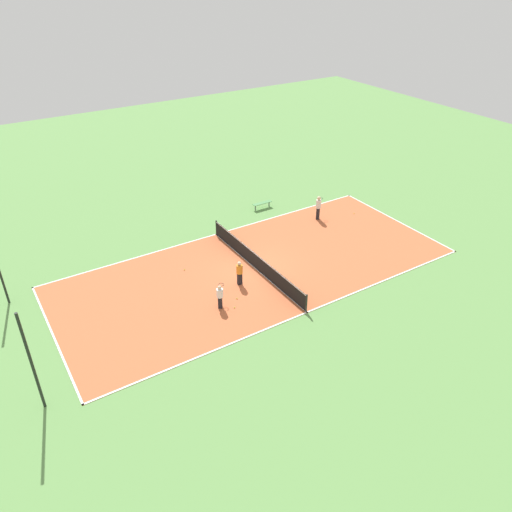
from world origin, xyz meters
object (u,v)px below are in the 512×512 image
at_px(tennis_ball_far_baseline, 184,270).
at_px(player_far_white, 318,206).
at_px(player_center_orange, 240,272).
at_px(tennis_ball_right_alley, 235,307).
at_px(tennis_ball_midcourt, 237,298).
at_px(tennis_ball_near_net, 354,213).
at_px(tennis_net, 256,261).
at_px(bench, 262,204).
at_px(fence_post_back_left, 31,363).
at_px(player_near_white, 220,295).

bearing_deg(tennis_ball_far_baseline, player_far_white, -84.39).
xyz_separation_m(player_center_orange, tennis_ball_far_baseline, (3.03, 2.07, -0.81)).
relative_size(player_center_orange, player_far_white, 0.86).
distance_m(player_far_white, tennis_ball_right_alley, 11.91).
height_order(player_far_white, tennis_ball_far_baseline, player_far_white).
xyz_separation_m(tennis_ball_far_baseline, tennis_ball_midcourt, (-4.19, -1.19, 0.00)).
bearing_deg(tennis_ball_far_baseline, tennis_ball_near_net, -88.77).
relative_size(tennis_net, tennis_ball_midcourt, 147.48).
distance_m(bench, player_center_orange, 10.10).
bearing_deg(tennis_ball_midcourt, fence_post_back_left, 101.86).
distance_m(player_near_white, player_far_white, 12.18).
height_order(tennis_ball_far_baseline, tennis_ball_near_net, same).
bearing_deg(tennis_net, tennis_ball_right_alley, 131.42).
bearing_deg(player_center_orange, player_far_white, 28.76).
distance_m(tennis_ball_right_alley, fence_post_back_left, 10.53).
bearing_deg(bench, player_near_white, 46.73).
distance_m(player_near_white, tennis_ball_right_alley, 1.07).
distance_m(tennis_ball_far_baseline, tennis_ball_midcourt, 4.35).
bearing_deg(tennis_ball_far_baseline, tennis_net, -119.68).
relative_size(tennis_net, player_far_white, 5.73).
relative_size(bench, player_center_orange, 1.01).
xyz_separation_m(tennis_ball_near_net, tennis_ball_midcourt, (-4.48, 12.52, 0.00)).
relative_size(tennis_net, tennis_ball_near_net, 147.48).
xyz_separation_m(bench, fence_post_back_left, (-11.11, 18.03, 2.08)).
xyz_separation_m(player_near_white, tennis_ball_far_baseline, (4.36, 0.07, -0.75)).
height_order(tennis_ball_midcourt, fence_post_back_left, fence_post_back_left).
bearing_deg(bench, player_center_orange, 49.81).
height_order(tennis_net, player_near_white, player_near_white).
height_order(player_center_orange, tennis_ball_midcourt, player_center_orange).
distance_m(tennis_ball_near_net, tennis_ball_midcourt, 13.30).
bearing_deg(player_far_white, tennis_ball_right_alley, 173.15).
bearing_deg(player_far_white, tennis_ball_near_net, -52.57).
xyz_separation_m(tennis_net, player_near_white, (-2.23, 3.67, 0.24)).
bearing_deg(tennis_ball_right_alley, tennis_ball_far_baseline, 7.91).
xyz_separation_m(player_center_orange, player_far_white, (4.10, -8.90, 0.17)).
xyz_separation_m(bench, tennis_ball_midcourt, (-8.87, 7.39, -0.33)).
relative_size(player_near_white, tennis_ball_midcourt, 20.55).
bearing_deg(bench, tennis_ball_far_baseline, 28.63).
height_order(bench, fence_post_back_left, fence_post_back_left).
bearing_deg(player_center_orange, tennis_ball_right_alley, -123.70).
xyz_separation_m(player_near_white, player_center_orange, (1.33, -2.00, 0.06)).
height_order(bench, tennis_ball_right_alley, bench).
bearing_deg(tennis_ball_right_alley, tennis_ball_near_net, -68.55).
bearing_deg(tennis_ball_right_alley, player_center_orange, -37.70).
bearing_deg(bench, player_far_white, 123.47).
height_order(bench, player_near_white, player_near_white).
height_order(tennis_net, player_far_white, player_far_white).
relative_size(bench, tennis_ball_midcourt, 22.23).
bearing_deg(tennis_ball_midcourt, tennis_ball_right_alley, 140.98).
distance_m(tennis_net, tennis_ball_far_baseline, 4.33).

